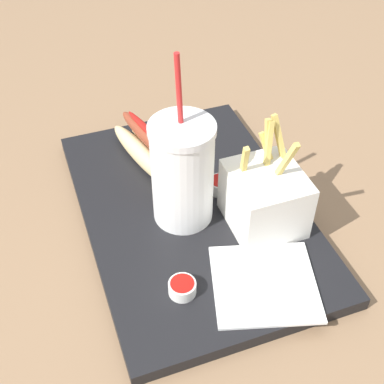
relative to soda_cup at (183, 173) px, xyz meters
The scene contains 8 objects.
ground_plane 0.11m from the soda_cup, 62.66° to the right, with size 2.40×2.40×0.02m, color #8C6B4C.
food_tray 0.09m from the soda_cup, 62.66° to the right, with size 0.45×0.30×0.02m, color black.
soda_cup is the anchor object (origin of this frame).
fries_basket 0.12m from the soda_cup, 116.71° to the right, with size 0.10×0.09×0.15m.
hot_dog_1 0.14m from the soda_cup, ahead, with size 0.19×0.10×0.06m.
ketchup_cup_1 0.15m from the soda_cup, 160.42° to the left, with size 0.03×0.03×0.02m.
ketchup_cup_2 0.10m from the soda_cup, 67.54° to the right, with size 0.03×0.03×0.02m.
napkin_stack 0.18m from the soda_cup, 159.99° to the right, with size 0.13×0.13×0.00m, color white.
Camera 1 is at (-0.51, 0.18, 0.56)m, focal length 49.14 mm.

